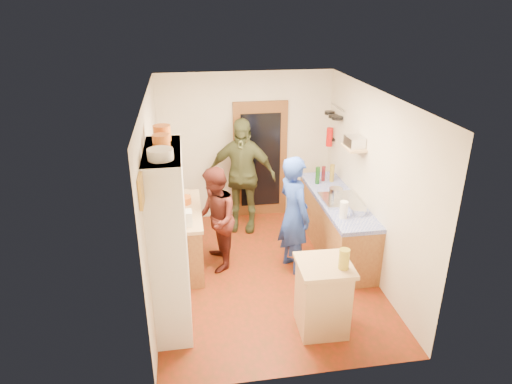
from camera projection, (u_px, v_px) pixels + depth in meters
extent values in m
cube|color=maroon|center=(266.00, 273.00, 6.68)|extent=(3.00, 4.00, 0.02)
cube|color=silver|center=(267.00, 94.00, 5.65)|extent=(3.00, 4.00, 0.02)
cube|color=beige|center=(246.00, 147.00, 7.99)|extent=(3.00, 0.02, 2.60)
cube|color=beige|center=(304.00, 272.00, 4.34)|extent=(3.00, 0.02, 2.60)
cube|color=beige|center=(153.00, 198.00, 5.94)|extent=(0.02, 4.00, 2.60)
cube|color=beige|center=(372.00, 184.00, 6.38)|extent=(0.02, 4.00, 2.60)
cube|color=brown|center=(260.00, 160.00, 8.08)|extent=(0.95, 0.06, 2.10)
cube|color=black|center=(261.00, 161.00, 8.05)|extent=(0.70, 0.02, 1.70)
cube|color=white|center=(169.00, 240.00, 5.32)|extent=(0.40, 1.20, 2.20)
cube|color=white|center=(162.00, 152.00, 4.90)|extent=(0.40, 1.14, 0.04)
cylinder|color=white|center=(160.00, 154.00, 4.59)|extent=(0.26, 0.26, 0.11)
cylinder|color=orange|center=(161.00, 141.00, 4.93)|extent=(0.19, 0.19, 0.15)
cylinder|color=orange|center=(162.00, 133.00, 5.19)|extent=(0.20, 0.20, 0.18)
cube|color=olive|center=(181.00, 239.00, 6.74)|extent=(0.60, 1.40, 0.85)
cube|color=tan|center=(179.00, 211.00, 6.56)|extent=(0.64, 1.44, 0.05)
cube|color=white|center=(182.00, 218.00, 6.07)|extent=(0.27, 0.18, 0.20)
cylinder|color=white|center=(175.00, 206.00, 6.42)|extent=(0.22, 0.22, 0.19)
cylinder|color=orange|center=(184.00, 200.00, 6.74)|extent=(0.24, 0.24, 0.10)
cube|color=tan|center=(180.00, 193.00, 7.08)|extent=(0.33, 0.26, 0.02)
cube|color=olive|center=(336.00, 226.00, 7.14)|extent=(0.60, 2.20, 0.84)
cube|color=#0E1DA9|center=(338.00, 199.00, 6.96)|extent=(0.62, 2.22, 0.06)
cube|color=silver|center=(341.00, 200.00, 6.83)|extent=(0.55, 0.58, 0.04)
cylinder|color=silver|center=(336.00, 192.00, 6.86)|extent=(0.20, 0.20, 0.13)
cylinder|color=#143F14|center=(318.00, 175.00, 7.42)|extent=(0.08, 0.08, 0.28)
cylinder|color=#591419|center=(323.00, 174.00, 7.54)|extent=(0.08, 0.08, 0.25)
cylinder|color=olive|center=(332.00, 173.00, 7.50)|extent=(0.09, 0.09, 0.29)
cylinder|color=white|center=(344.00, 210.00, 6.26)|extent=(0.14, 0.14, 0.24)
cylinder|color=silver|center=(358.00, 211.00, 6.41)|extent=(0.26, 0.26, 0.09)
cube|color=tan|center=(322.00, 298.00, 5.39)|extent=(0.56, 0.56, 0.86)
cube|color=tan|center=(325.00, 265.00, 5.22)|extent=(0.64, 0.64, 0.05)
cube|color=white|center=(319.00, 263.00, 5.25)|extent=(0.36, 0.29, 0.02)
cylinder|color=#AD9E2D|center=(344.00, 259.00, 5.07)|extent=(0.12, 0.12, 0.24)
cylinder|color=silver|center=(338.00, 107.00, 7.46)|extent=(0.02, 0.65, 0.02)
cylinder|color=black|center=(337.00, 118.00, 7.35)|extent=(0.18, 0.18, 0.05)
cylinder|color=black|center=(333.00, 116.00, 7.54)|extent=(0.16, 0.16, 0.05)
cylinder|color=black|center=(330.00, 113.00, 7.71)|extent=(0.17, 0.17, 0.05)
cube|color=tan|center=(354.00, 148.00, 6.61)|extent=(0.26, 0.42, 0.03)
cube|color=silver|center=(355.00, 142.00, 6.58)|extent=(0.24, 0.31, 0.15)
cube|color=black|center=(333.00, 140.00, 7.86)|extent=(0.06, 0.10, 0.04)
cylinder|color=red|center=(329.00, 137.00, 7.83)|extent=(0.11, 0.11, 0.32)
cube|color=gold|center=(141.00, 191.00, 4.24)|extent=(0.03, 0.25, 0.30)
imported|color=#1F3B9D|center=(297.00, 215.00, 6.46)|extent=(0.60, 0.73, 1.74)
imported|color=#471A15|center=(217.00, 218.00, 6.58)|extent=(0.61, 0.77, 1.55)
imported|color=#3A3E22|center=(242.00, 175.00, 7.60)|extent=(1.24, 0.81, 1.95)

